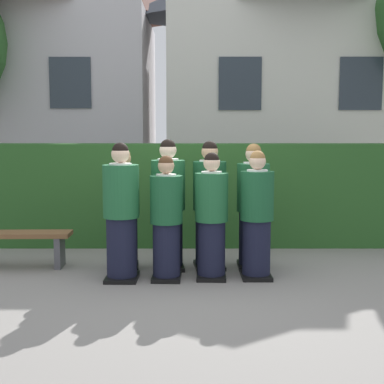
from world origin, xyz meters
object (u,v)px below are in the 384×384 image
Objects in this scene: student_rear_row_2 at (211,208)px; student_front_row_2 at (213,219)px; student_rear_row_1 at (170,207)px; student_rear_row_0 at (126,212)px; student_front_row_0 at (123,215)px; student_rear_row_3 at (255,209)px; student_front_row_3 at (259,218)px; student_front_row_1 at (168,221)px; wooden_bench at (20,241)px.

student_front_row_2 is at bearing -89.29° from student_rear_row_2.
student_rear_row_1 reaches higher than student_front_row_2.
student_rear_row_0 is (-1.14, 0.47, 0.02)m from student_front_row_2.
student_rear_row_0 is (-0.04, 0.54, -0.04)m from student_front_row_0.
student_front_row_0 is 1.77m from student_rear_row_3.
student_rear_row_2 is at bearing 138.32° from student_front_row_3.
student_rear_row_3 reaches higher than student_front_row_2.
student_front_row_0 is 0.54m from student_rear_row_0.
student_front_row_2 is 0.73m from student_rear_row_1.
student_front_row_0 is at bearing -151.69° from student_rear_row_2.
student_front_row_1 is 0.56m from student_front_row_2.
wooden_bench is at bearing 178.44° from student_rear_row_1.
wooden_bench is at bearing 170.78° from student_front_row_3.
student_rear_row_1 is (0.58, 0.00, 0.06)m from student_rear_row_0.
student_rear_row_2 reaches higher than wooden_bench.
student_front_row_1 is at bearing -41.96° from student_rear_row_0.
student_rear_row_2 is at bearing 90.71° from student_front_row_2.
student_front_row_3 is at bearing 2.94° from student_front_row_0.
student_rear_row_0 is (-1.70, 0.45, 0.01)m from student_front_row_3.
student_front_row_0 is at bearing -135.52° from student_rear_row_1.
student_rear_row_0 reaches higher than student_front_row_1.
student_rear_row_3 is at bearing 42.42° from student_front_row_2.
student_rear_row_1 reaches higher than student_front_row_3.
student_rear_row_1 is 2.07m from wooden_bench.
student_front_row_2 is at bearing 3.43° from student_front_row_0.
student_front_row_0 is 1.10m from student_front_row_2.
wooden_bench is (-2.01, 0.58, -0.38)m from student_front_row_1.
student_front_row_3 is at bearing -14.85° from student_rear_row_0.
student_rear_row_1 is 1.12m from student_rear_row_3.
student_rear_row_0 is 0.93× the size of student_rear_row_1.
student_front_row_0 is 1.06× the size of student_front_row_3.
student_rear_row_0 is at bearing -177.28° from student_rear_row_2.
student_rear_row_2 is at bearing 5.38° from student_rear_row_1.
student_rear_row_0 is 1.71m from student_rear_row_3.
student_front_row_0 is 0.98× the size of student_rear_row_1.
student_front_row_0 is 1.02× the size of student_rear_row_3.
student_rear_row_2 is (0.55, 0.05, -0.01)m from student_rear_row_1.
student_rear_row_3 is at bearing -0.33° from student_rear_row_2.
student_rear_row_0 is at bearing 157.58° from student_front_row_2.
wooden_bench is (-2.01, 0.05, -0.47)m from student_rear_row_1.
student_front_row_0 is 1.08× the size of student_front_row_2.
student_front_row_0 reaches higher than student_rear_row_3.
student_rear_row_1 is at bearing -1.56° from wooden_bench.
student_front_row_0 is 1.06× the size of student_rear_row_0.
student_front_row_1 is (0.55, 0.01, -0.08)m from student_front_row_0.
student_front_row_3 is 0.96× the size of student_rear_row_3.
student_rear_row_1 is (-0.00, 0.53, 0.09)m from student_front_row_1.
student_front_row_2 is 0.77m from student_rear_row_3.
student_front_row_0 is at bearing -160.66° from student_rear_row_3.
student_front_row_0 is 1.00× the size of student_rear_row_2.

